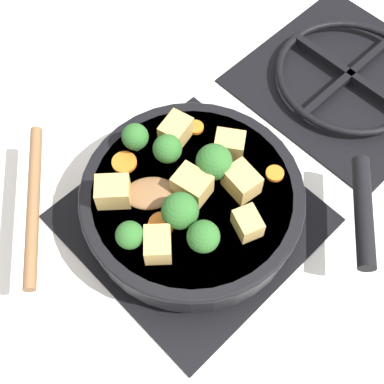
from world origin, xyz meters
TOP-DOWN VIEW (x-y plane):
  - ground_plane at (0.00, 0.00)m, footprint 2.40×2.40m
  - front_burner_grate at (0.00, 0.00)m, footprint 0.31×0.31m
  - rear_burner_grate at (0.00, 0.36)m, footprint 0.31×0.31m
  - skillet_pan at (0.00, 0.00)m, footprint 0.38×0.36m
  - wooden_spoon at (-0.09, -0.11)m, footprint 0.23×0.24m
  - tofu_cube_center_large at (-0.00, -0.00)m, footprint 0.05×0.04m
  - tofu_cube_near_handle at (-0.06, -0.08)m, footprint 0.05×0.05m
  - tofu_cube_east_chunk at (0.04, 0.05)m, footprint 0.05×0.04m
  - tofu_cube_west_chunk at (0.09, 0.01)m, footprint 0.04×0.04m
  - tofu_cube_back_piece at (0.03, -0.09)m, footprint 0.05×0.05m
  - tofu_cube_front_piece at (-0.01, 0.08)m, footprint 0.05×0.05m
  - tofu_cube_mid_small at (-0.08, 0.04)m, footprint 0.04×0.05m
  - broccoli_floret_near_spoon at (-0.10, -0.01)m, footprint 0.04×0.04m
  - broccoli_floret_center_top at (0.02, -0.04)m, footprint 0.05×0.05m
  - broccoli_floret_east_rim at (0.06, -0.04)m, footprint 0.04×0.04m
  - broccoli_floret_west_rim at (-0.00, -0.10)m, footprint 0.03×0.03m
  - broccoli_floret_north_edge at (-0.06, 0.01)m, footprint 0.04×0.04m
  - broccoli_floret_south_cluster at (0.00, 0.04)m, footprint 0.05×0.05m
  - carrot_slice_orange_thin at (0.01, -0.06)m, footprint 0.03×0.03m
  - carrot_slice_near_center at (0.06, 0.10)m, footprint 0.02×0.02m
  - carrot_slice_edge_slice at (-0.09, -0.03)m, footprint 0.03×0.03m
  - carrot_slice_under_broccoli at (-0.07, 0.07)m, footprint 0.02×0.02m

SIDE VIEW (x-z plane):
  - ground_plane at x=0.00m, z-range 0.00..0.00m
  - front_burner_grate at x=0.00m, z-range 0.00..0.03m
  - rear_burner_grate at x=0.00m, z-range 0.00..0.03m
  - skillet_pan at x=0.00m, z-range 0.03..0.08m
  - carrot_slice_orange_thin at x=0.01m, z-range 0.08..0.09m
  - carrot_slice_near_center at x=0.06m, z-range 0.08..0.09m
  - carrot_slice_edge_slice at x=-0.09m, z-range 0.08..0.09m
  - carrot_slice_under_broccoli at x=-0.07m, z-range 0.08..0.09m
  - wooden_spoon at x=-0.09m, z-range 0.08..0.10m
  - tofu_cube_west_chunk at x=0.09m, z-range 0.08..0.11m
  - tofu_cube_front_piece at x=-0.01m, z-range 0.08..0.11m
  - tofu_cube_back_piece at x=0.03m, z-range 0.08..0.11m
  - tofu_cube_mid_small at x=-0.08m, z-range 0.08..0.11m
  - tofu_cube_near_handle at x=-0.06m, z-range 0.08..0.11m
  - tofu_cube_east_chunk at x=0.04m, z-range 0.08..0.11m
  - tofu_cube_center_large at x=0.00m, z-range 0.08..0.12m
  - broccoli_floret_west_rim at x=0.00m, z-range 0.08..0.13m
  - broccoli_floret_near_spoon at x=-0.10m, z-range 0.08..0.13m
  - broccoli_floret_north_edge at x=-0.06m, z-range 0.08..0.13m
  - broccoli_floret_east_rim at x=0.06m, z-range 0.08..0.13m
  - broccoli_floret_center_top at x=0.02m, z-range 0.08..0.14m
  - broccoli_floret_south_cluster at x=0.00m, z-range 0.08..0.14m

